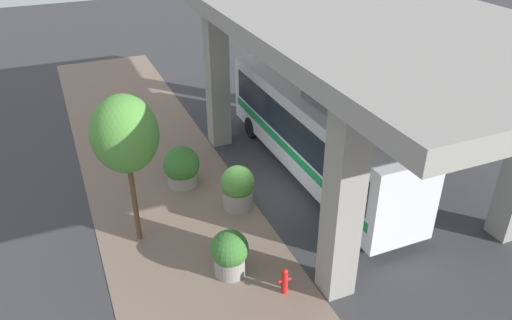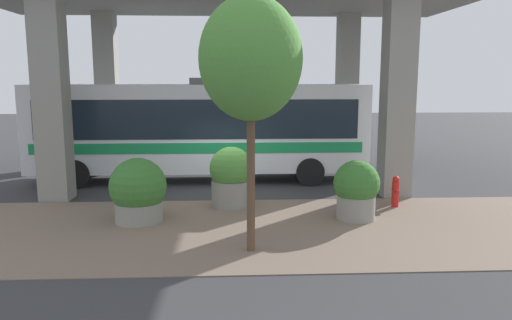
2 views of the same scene
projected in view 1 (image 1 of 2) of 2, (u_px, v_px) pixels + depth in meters
The scene contains 9 objects.
ground_plane at pixel (253, 202), 19.70m from camera, with size 80.00×80.00×0.00m, color #38383A.
sidewalk_strip at pixel (179, 219), 18.67m from camera, with size 6.00×40.00×0.02m.
overpass at pixel (355, 33), 17.92m from camera, with size 9.40×18.72×7.20m.
bus at pixel (316, 130), 20.61m from camera, with size 2.62×12.06×3.78m.
fire_hydrant at pixel (285, 281), 15.19m from camera, with size 0.43×0.21×0.94m.
planter_front at pixel (238, 188), 18.94m from camera, with size 1.28×1.28×1.78m.
planter_middle at pixel (230, 253), 15.79m from camera, with size 1.23×1.23×1.61m.
planter_back at pixel (182, 167), 20.41m from camera, with size 1.49×1.49×1.71m.
street_tree_near at pixel (125, 135), 15.66m from camera, with size 2.16×2.16×5.45m.
Camera 1 is at (-6.26, -15.01, 11.24)m, focal length 35.00 mm.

